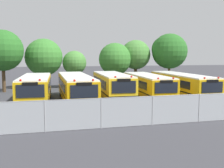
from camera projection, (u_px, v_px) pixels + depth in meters
name	position (u px, v px, depth m)	size (l,w,h in m)	color
ground_plane	(113.00, 100.00, 25.87)	(160.00, 160.00, 0.00)	#38383D
school_bus_0	(36.00, 88.00, 23.94)	(2.84, 9.48, 2.66)	yellow
school_bus_1	(75.00, 87.00, 24.63)	(2.85, 11.53, 2.68)	#EAA80C
school_bus_2	(112.00, 85.00, 25.91)	(2.77, 9.29, 2.74)	yellow
school_bus_3	(147.00, 85.00, 26.77)	(2.83, 9.88, 2.57)	#EAA80C
school_bus_4	(181.00, 84.00, 27.61)	(2.65, 11.34, 2.60)	yellow
tree_0	(1.00, 50.00, 30.65)	(4.92, 4.92, 7.49)	#4C3823
tree_1	(44.00, 56.00, 34.66)	(4.97, 4.97, 6.66)	#4C3823
tree_2	(74.00, 63.00, 35.46)	(3.26, 3.26, 5.06)	#4C3823
tree_3	(114.00, 59.00, 36.15)	(4.53, 4.53, 6.18)	#4C3823
tree_4	(136.00, 54.00, 37.39)	(4.25, 4.25, 6.65)	#4C3823
tree_5	(168.00, 51.00, 36.72)	(4.99, 4.99, 7.52)	#4C3823
chainlink_fence	(152.00, 110.00, 16.41)	(19.97, 0.07, 1.90)	#9EA0A3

